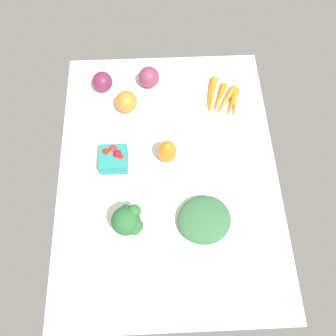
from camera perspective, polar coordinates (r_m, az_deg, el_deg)
name	(u,v)px	position (r cm, az deg, el deg)	size (l,w,h in cm)	color
tablecloth	(168,172)	(131.25, 0.00, -0.59)	(104.00, 76.00, 2.00)	white
berry_basket	(114,158)	(130.66, -8.24, 1.54)	(9.45, 9.45, 6.31)	teal
broccoli_head	(128,221)	(116.44, -6.16, -8.06)	(9.73, 9.96, 11.81)	#9DBD87
bell_pepper_orange	(166,152)	(127.95, -0.25, 2.51)	(6.54, 6.54, 10.39)	orange
red_onion_near_basket	(149,77)	(148.45, -2.93, 13.68)	(8.13, 8.13, 8.13)	#833955
leafy_greens_clump	(204,219)	(121.40, 5.55, -7.83)	(16.46, 17.30, 4.85)	#396F44
red_onion_center	(102,82)	(149.20, -9.98, 12.84)	(7.77, 7.77, 7.77)	#74264C
carrot_bunch	(222,100)	(146.29, 8.21, 10.22)	(20.14, 14.51, 2.89)	orange
heirloom_tomato_orange	(126,102)	(141.69, -6.38, 9.99)	(8.20, 8.20, 8.20)	orange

